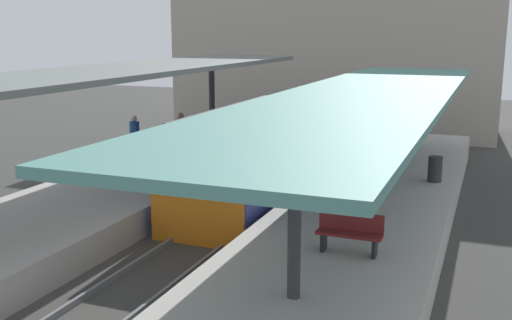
{
  "coord_description": "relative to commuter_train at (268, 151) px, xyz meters",
  "views": [
    {
      "loc": [
        6.85,
        -14.47,
        5.64
      ],
      "look_at": [
        0.34,
        2.09,
        1.84
      ],
      "focal_mm": 42.45,
      "sensor_mm": 36.0,
      "label": 1
    }
  ],
  "objects": [
    {
      "name": "passenger_far_end",
      "position": [
        -5.46,
        0.47,
        0.09
      ],
      "size": [
        0.36,
        0.36,
        1.58
      ],
      "color": "navy",
      "rests_on": "platform_left"
    },
    {
      "name": "passenger_near_bench",
      "position": [
        -3.87,
        1.14,
        0.15
      ],
      "size": [
        0.36,
        0.36,
        1.68
      ],
      "color": "navy",
      "rests_on": "platform_left"
    },
    {
      "name": "passenger_mid_platform",
      "position": [
        3.38,
        2.41,
        0.13
      ],
      "size": [
        0.36,
        0.36,
        1.66
      ],
      "color": "#7A337A",
      "rests_on": "platform_right"
    },
    {
      "name": "canopy_left",
      "position": [
        -3.8,
        -2.63,
        2.67
      ],
      "size": [
        4.18,
        21.0,
        3.53
      ],
      "color": "#333335",
      "rests_on": "platform_left"
    },
    {
      "name": "platform_bench",
      "position": [
        4.23,
        -6.39,
        -0.26
      ],
      "size": [
        1.4,
        0.41,
        0.86
      ],
      "color": "black",
      "rests_on": "platform_right"
    },
    {
      "name": "litter_bin",
      "position": [
        5.32,
        0.73,
        -0.33
      ],
      "size": [
        0.44,
        0.44,
        0.8
      ],
      "primitive_type": "cylinder",
      "color": "#2D2D30",
      "rests_on": "platform_right"
    },
    {
      "name": "station_building_backdrop",
      "position": [
        -1.79,
        15.97,
        3.77
      ],
      "size": [
        18.0,
        6.0,
        11.0
      ],
      "primitive_type": "cube",
      "color": "#A89E8E",
      "rests_on": "ground_plane"
    },
    {
      "name": "track_ballast",
      "position": [
        0.0,
        -4.03,
        -1.63
      ],
      "size": [
        3.2,
        28.0,
        0.2
      ],
      "primitive_type": "cube",
      "color": "#423F3D",
      "rests_on": "ground_plane"
    },
    {
      "name": "commuter_train",
      "position": [
        0.0,
        0.0,
        0.0
      ],
      "size": [
        2.78,
        10.59,
        3.1
      ],
      "color": "#38428C",
      "rests_on": "track_ballast"
    },
    {
      "name": "platform_right",
      "position": [
        3.8,
        -4.03,
        -1.23
      ],
      "size": [
        4.4,
        28.0,
        1.0
      ],
      "primitive_type": "cube",
      "color": "#ADA8A0",
      "rests_on": "ground_plane"
    },
    {
      "name": "platform_sign",
      "position": [
        3.9,
        -1.84,
        0.9
      ],
      "size": [
        0.9,
        0.08,
        2.21
      ],
      "color": "#262628",
      "rests_on": "platform_right"
    },
    {
      "name": "platform_left",
      "position": [
        -3.8,
        -4.03,
        -1.23
      ],
      "size": [
        4.4,
        28.0,
        1.0
      ],
      "primitive_type": "cube",
      "color": "#ADA8A0",
      "rests_on": "ground_plane"
    },
    {
      "name": "canopy_right",
      "position": [
        3.8,
        -2.63,
        2.26
      ],
      "size": [
        4.18,
        21.0,
        3.1
      ],
      "color": "#333335",
      "rests_on": "platform_right"
    },
    {
      "name": "rail_near_side",
      "position": [
        -0.72,
        -4.03,
        -1.46
      ],
      "size": [
        0.08,
        28.0,
        0.14
      ],
      "primitive_type": "cube",
      "color": "slate",
      "rests_on": "track_ballast"
    },
    {
      "name": "rail_far_side",
      "position": [
        0.72,
        -4.03,
        -1.46
      ],
      "size": [
        0.08,
        28.0,
        0.14
      ],
      "primitive_type": "cube",
      "color": "slate",
      "rests_on": "track_ballast"
    },
    {
      "name": "ground_plane",
      "position": [
        0.0,
        -4.03,
        -1.73
      ],
      "size": [
        80.0,
        80.0,
        0.0
      ],
      "primitive_type": "plane",
      "color": "#383835"
    }
  ]
}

